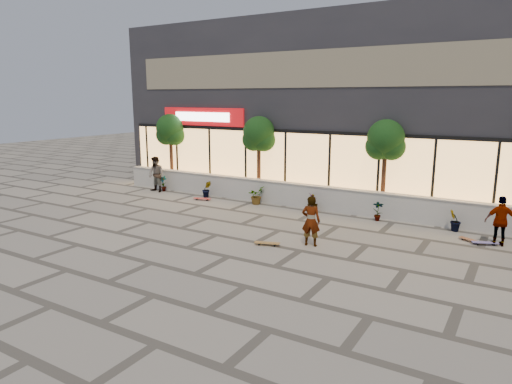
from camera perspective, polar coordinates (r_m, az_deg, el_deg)
The scene contains 19 objects.
ground at distance 14.11m, azimuth -3.45°, elevation -8.08°, with size 80.00×80.00×0.00m, color gray.
planter_wall at distance 19.90m, azimuth 8.01°, elevation -0.71°, with size 22.00×0.42×1.04m.
retail_building at distance 24.59m, azimuth 13.38°, elevation 10.21°, with size 24.00×9.17×8.50m.
shrub_a at distance 24.05m, azimuth -11.50°, elevation 1.04°, with size 0.43×0.29×0.81m, color #113712.
shrub_b at distance 22.28m, azimuth -6.17°, elevation 0.37°, with size 0.45×0.36×0.81m, color #113712.
shrub_c at distance 20.73m, azimuth 0.01°, elevation -0.42°, with size 0.73×0.63×0.81m, color #113712.
shrub_d at distance 19.47m, azimuth 7.09°, elevation -1.32°, with size 0.45×0.45×0.81m, color #113712.
shrub_e at distance 18.55m, azimuth 15.01°, elevation -2.29°, with size 0.43×0.29×0.81m, color #113712.
shrub_f at distance 18.02m, azimuth 23.58°, elevation -3.30°, with size 0.45×0.36×0.81m, color #113712.
tree_west at distance 24.97m, azimuth -10.65°, elevation 7.44°, with size 1.60×1.50×3.92m.
tree_midwest at distance 21.72m, azimuth 0.36°, elevation 7.02°, with size 1.60×1.50×3.92m.
tree_mideast at distance 19.37m, azimuth 15.89°, elevation 6.00°, with size 1.60×1.50×3.92m.
skater_center at distance 14.96m, azimuth 6.88°, elevation -3.61°, with size 0.61×0.40×1.67m, color silver.
skater_left at distance 23.87m, azimuth -12.39°, elevation 2.16°, with size 0.89×0.69×1.82m, color #897058.
skater_right_near at distance 16.86m, azimuth 28.29°, elevation -3.24°, with size 0.97×0.40×1.66m, color white.
skateboard_center at distance 15.08m, azimuth 1.40°, elevation -6.39°, with size 0.86×0.47×0.10m.
skateboard_left at distance 21.70m, azimuth -6.77°, elevation -0.82°, with size 0.88×0.43×0.10m.
skateboard_right_near at distance 17.05m, azimuth 25.14°, elevation -5.41°, with size 0.74×0.54×0.09m.
skateboard_right_far at distance 16.90m, azimuth 26.73°, elevation -5.67°, with size 0.85×0.51×0.10m.
Camera 1 is at (7.55, -10.91, 4.79)m, focal length 32.00 mm.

